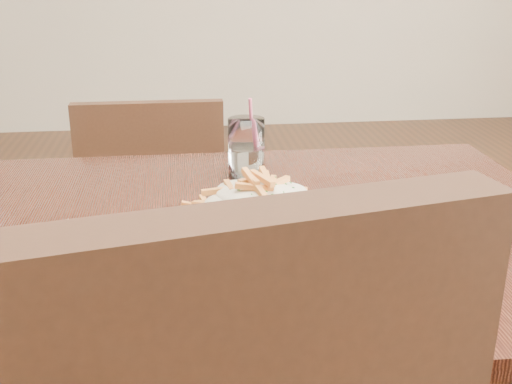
{
  "coord_description": "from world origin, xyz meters",
  "views": [
    {
      "loc": [
        -0.05,
        -0.95,
        1.16
      ],
      "look_at": [
        0.05,
        -0.04,
        0.82
      ],
      "focal_mm": 45.0,
      "sensor_mm": 36.0,
      "label": 1
    }
  ],
  "objects": [
    {
      "name": "cutlery",
      "position": [
        -0.31,
        -0.04,
        0.76
      ],
      "size": [
        0.2,
        0.07,
        0.01
      ],
      "color": "silver",
      "rests_on": "napkin"
    },
    {
      "name": "table",
      "position": [
        0.0,
        0.0,
        0.67
      ],
      "size": [
        1.2,
        0.8,
        0.75
      ],
      "color": "black",
      "rests_on": "ground"
    },
    {
      "name": "chair_far",
      "position": [
        -0.14,
        0.73,
        0.46
      ],
      "size": [
        0.38,
        0.38,
        0.82
      ],
      "color": "black",
      "rests_on": "ground"
    },
    {
      "name": "fries_plate",
      "position": [
        0.05,
        -0.04,
        0.76
      ],
      "size": [
        0.32,
        0.28,
        0.02
      ],
      "color": "silver",
      "rests_on": "table"
    },
    {
      "name": "napkin",
      "position": [
        -0.31,
        -0.04,
        0.75
      ],
      "size": [
        0.2,
        0.16,
        0.01
      ],
      "primitive_type": "cube",
      "rotation": [
        0.0,
        0.0,
        0.29
      ],
      "color": "white",
      "rests_on": "table"
    },
    {
      "name": "loaded_fries",
      "position": [
        0.05,
        -0.04,
        0.81
      ],
      "size": [
        0.24,
        0.2,
        0.07
      ],
      "color": "#D38940",
      "rests_on": "fries_plate"
    },
    {
      "name": "water_glass",
      "position": [
        0.07,
        0.24,
        0.8
      ],
      "size": [
        0.07,
        0.07,
        0.16
      ],
      "color": "white",
      "rests_on": "table"
    }
  ]
}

